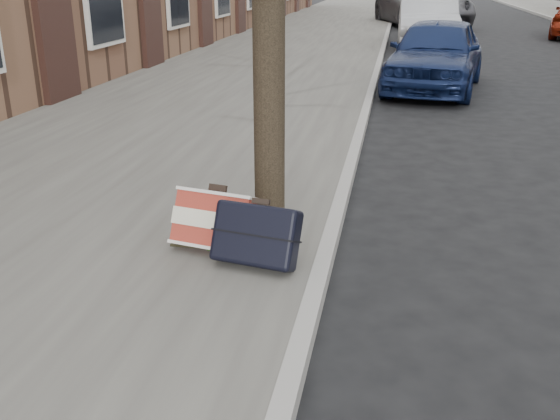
% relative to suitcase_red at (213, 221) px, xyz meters
% --- Properties ---
extents(ground, '(120.00, 120.00, 0.00)m').
position_rel_suitcase_red_xyz_m(ground, '(2.08, -0.79, -0.35)').
color(ground, black).
rests_on(ground, ground).
extents(near_sidewalk, '(5.00, 70.00, 0.12)m').
position_rel_suitcase_red_xyz_m(near_sidewalk, '(-1.62, 14.21, -0.29)').
color(near_sidewalk, slate).
rests_on(near_sidewalk, ground).
extents(dirt_patch, '(0.85, 0.85, 0.02)m').
position_rel_suitcase_red_xyz_m(dirt_patch, '(0.08, 0.41, -0.22)').
color(dirt_patch, black).
rests_on(dirt_patch, near_sidewalk).
extents(suitcase_red, '(0.64, 0.44, 0.46)m').
position_rel_suitcase_red_xyz_m(suitcase_red, '(0.00, 0.00, 0.00)').
color(suitcase_red, maroon).
rests_on(suitcase_red, near_sidewalk).
extents(suitcase_navy, '(0.66, 0.46, 0.47)m').
position_rel_suitcase_red_xyz_m(suitcase_navy, '(0.37, -0.20, 0.01)').
color(suitcase_navy, black).
rests_on(suitcase_navy, near_sidewalk).
extents(car_near_front, '(2.15, 4.04, 1.31)m').
position_rel_suitcase_red_xyz_m(car_near_front, '(1.94, 7.93, 0.31)').
color(car_near_front, '#111D45').
rests_on(car_near_front, ground).
extents(car_near_mid, '(1.61, 4.41, 1.44)m').
position_rel_suitcase_red_xyz_m(car_near_mid, '(1.98, 14.51, 0.37)').
color(car_near_mid, '#ADB0B5').
rests_on(car_near_mid, ground).
extents(car_near_back, '(4.18, 6.31, 1.61)m').
position_rel_suitcase_red_xyz_m(car_near_back, '(2.07, 22.33, 0.46)').
color(car_near_back, '#3E3D43').
rests_on(car_near_back, ground).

